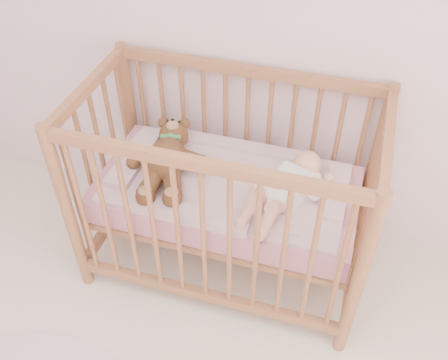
% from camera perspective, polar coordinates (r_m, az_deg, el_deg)
% --- Properties ---
extents(crib, '(1.36, 0.76, 1.00)m').
position_cam_1_polar(crib, '(2.38, 0.35, -1.36)').
color(crib, '#A97248').
rests_on(crib, floor).
extents(mattress, '(1.22, 0.62, 0.13)m').
position_cam_1_polar(mattress, '(2.39, 0.35, -1.62)').
color(mattress, pink).
rests_on(mattress, crib).
extents(blanket, '(1.10, 0.58, 0.06)m').
position_cam_1_polar(blanket, '(2.34, 0.35, -0.29)').
color(blanket, pink).
rests_on(blanket, mattress).
extents(baby, '(0.47, 0.66, 0.14)m').
position_cam_1_polar(baby, '(2.23, 7.25, -0.64)').
color(baby, white).
rests_on(baby, blanket).
extents(teddy_bear, '(0.52, 0.65, 0.16)m').
position_cam_1_polar(teddy_bear, '(2.35, -6.54, 2.30)').
color(teddy_bear, brown).
rests_on(teddy_bear, blanket).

